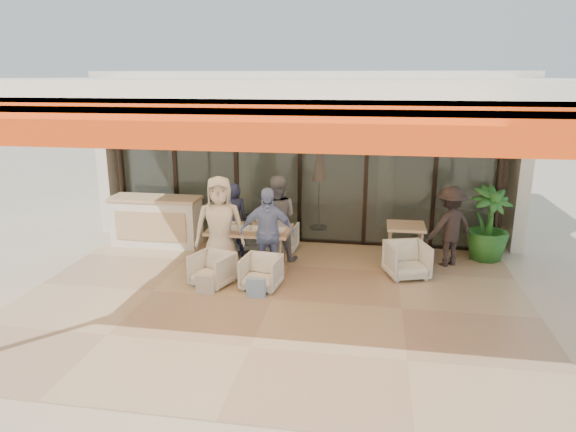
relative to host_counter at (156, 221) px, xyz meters
name	(u,v)px	position (x,y,z in m)	size (l,w,h in m)	color
ground	(272,301)	(2.90, -2.30, -0.53)	(70.00, 70.00, 0.00)	#C6B293
terrace_floor	(272,300)	(2.90, -2.30, -0.53)	(8.00, 6.00, 0.01)	tan
terrace_structure	(267,90)	(2.90, -2.56, 2.72)	(8.00, 6.00, 3.40)	silver
glass_storefront	(300,168)	(2.90, 0.70, 1.07)	(8.08, 0.10, 3.20)	#9EADA3
interior_block	(314,127)	(2.91, 3.02, 1.70)	(9.05, 3.62, 3.52)	silver
host_counter	(156,221)	(0.00, 0.00, 0.00)	(1.85, 0.65, 1.04)	silver
dining_table	(249,231)	(2.20, -0.89, 0.16)	(1.50, 0.90, 0.93)	tan
chair_far_left	(241,232)	(1.78, 0.05, -0.17)	(0.70, 0.65, 0.72)	silver
chair_far_right	(281,236)	(2.62, 0.05, -0.21)	(0.62, 0.58, 0.63)	silver
chair_near_left	(212,268)	(1.78, -1.85, -0.22)	(0.61, 0.57, 0.63)	silver
chair_near_right	(261,271)	(2.62, -1.85, -0.22)	(0.61, 0.57, 0.62)	silver
diner_navy	(234,221)	(1.78, -0.45, 0.21)	(0.54, 0.36, 1.49)	#1A213A
diner_grey	(277,219)	(2.62, -0.45, 0.30)	(0.80, 0.63, 1.65)	slate
diner_cream	(220,227)	(1.78, -1.35, 0.36)	(0.87, 0.57, 1.78)	beige
diner_periwinkle	(267,233)	(2.62, -1.35, 0.28)	(0.95, 0.40, 1.62)	#7A97CB
tote_bag_cream	(205,285)	(1.78, -2.25, -0.36)	(0.30, 0.10, 0.34)	silver
tote_bag_blue	(256,288)	(2.62, -2.25, -0.36)	(0.30, 0.10, 0.34)	#99BFD8
side_table	(406,230)	(5.03, -0.20, 0.11)	(0.70, 0.70, 0.74)	tan
side_chair	(407,259)	(5.03, -0.95, -0.18)	(0.68, 0.63, 0.70)	silver
standing_woman	(449,227)	(5.81, -0.24, 0.23)	(0.98, 0.56, 1.52)	black
potted_palm	(488,224)	(6.58, 0.20, 0.19)	(0.80, 0.80, 1.44)	#1E5919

